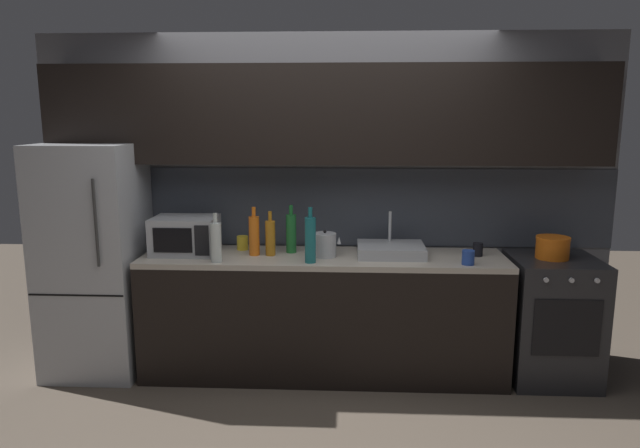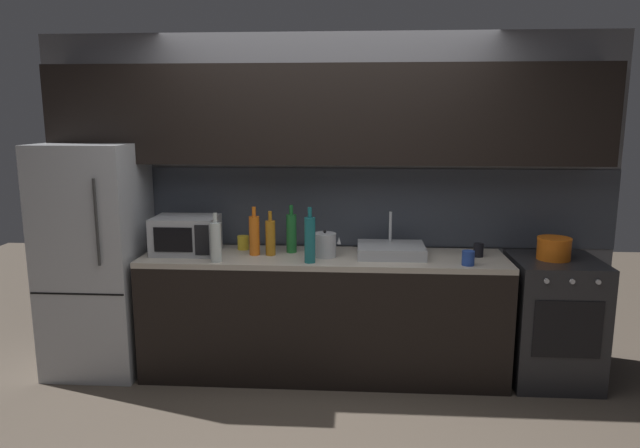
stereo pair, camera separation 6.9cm
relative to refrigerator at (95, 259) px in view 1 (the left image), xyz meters
name	(u,v)px [view 1 (the left image)]	position (x,y,z in m)	size (l,w,h in m)	color
ground_plane	(317,438)	(1.69, -0.90, -0.85)	(10.00, 10.00, 0.00)	#4C4238
back_wall	(325,162)	(1.69, 0.30, 0.70)	(4.36, 0.44, 2.50)	slate
counter_run	(323,315)	(1.69, 0.00, -0.40)	(2.62, 0.60, 0.90)	black
refrigerator	(95,259)	(0.00, 0.00, 0.00)	(0.68, 0.69, 1.70)	#ADAFB5
oven_range	(551,319)	(3.34, 0.00, -0.40)	(0.60, 0.62, 0.90)	#232326
microwave	(185,235)	(0.68, 0.02, 0.18)	(0.46, 0.35, 0.27)	#A8AAAF
sink_basin	(391,250)	(2.18, 0.03, 0.09)	(0.48, 0.38, 0.30)	#ADAFB5
kettle	(325,245)	(1.70, -0.03, 0.14)	(0.20, 0.16, 0.20)	#B7BABF
wine_bottle_amber	(270,237)	(1.31, -0.01, 0.18)	(0.07, 0.07, 0.32)	#B27019
wine_bottle_clear	(216,242)	(0.96, -0.22, 0.19)	(0.08, 0.08, 0.34)	silver
wine_bottle_orange	(254,235)	(1.19, -0.01, 0.20)	(0.08, 0.08, 0.35)	orange
wine_bottle_green	(291,233)	(1.45, 0.09, 0.20)	(0.08, 0.08, 0.35)	#1E6B2D
wine_bottle_teal	(310,239)	(1.61, -0.20, 0.21)	(0.08, 0.08, 0.39)	#19666B
mug_dark	(478,249)	(2.80, 0.04, 0.10)	(0.07, 0.07, 0.10)	black
mug_yellow	(243,243)	(1.07, 0.16, 0.10)	(0.08, 0.08, 0.10)	gold
mug_blue	(468,257)	(2.68, -0.20, 0.10)	(0.08, 0.08, 0.10)	#234299
cooking_pot	(553,248)	(3.31, 0.00, 0.13)	(0.23, 0.23, 0.16)	orange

